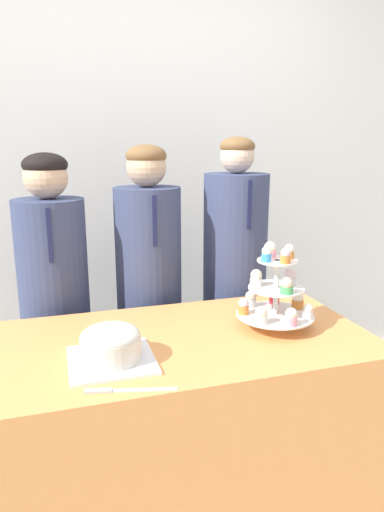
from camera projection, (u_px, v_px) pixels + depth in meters
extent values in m
cube|color=silver|center=(126.00, 160.00, 2.66)|extent=(9.00, 0.06, 2.70)
cube|color=#EF9951|center=(186.00, 431.00, 1.73)|extent=(1.32, 0.71, 0.76)
cube|color=white|center=(112.00, 360.00, 1.45)|extent=(0.27, 0.27, 0.01)
cylinder|color=silver|center=(111.00, 348.00, 1.44)|extent=(0.19, 0.19, 0.08)
ellipsoid|color=silver|center=(110.00, 336.00, 1.43)|extent=(0.19, 0.19, 0.07)
cube|color=silver|center=(145.00, 390.00, 1.28)|extent=(0.18, 0.06, 0.00)
cube|color=#B2B2B7|center=(98.00, 391.00, 1.27)|extent=(0.08, 0.04, 0.01)
cylinder|color=silver|center=(276.00, 294.00, 1.69)|extent=(0.02, 0.02, 0.26)
cylinder|color=silver|center=(275.00, 315.00, 1.71)|extent=(0.29, 0.29, 0.01)
cylinder|color=silver|center=(276.00, 288.00, 1.69)|extent=(0.21, 0.21, 0.01)
cylinder|color=silver|center=(277.00, 261.00, 1.66)|extent=(0.15, 0.15, 0.01)
cylinder|color=#E5333D|center=(274.00, 300.00, 1.82)|extent=(0.04, 0.04, 0.03)
sphere|color=#F4E5C6|center=(274.00, 293.00, 1.82)|extent=(0.04, 0.04, 0.04)
cylinder|color=white|center=(251.00, 303.00, 1.79)|extent=(0.04, 0.04, 0.03)
sphere|color=beige|center=(251.00, 296.00, 1.78)|extent=(0.04, 0.04, 0.04)
cylinder|color=orange|center=(243.00, 310.00, 1.71)|extent=(0.04, 0.04, 0.03)
sphere|color=silver|center=(244.00, 303.00, 1.70)|extent=(0.04, 0.04, 0.04)
cylinder|color=white|center=(261.00, 319.00, 1.61)|extent=(0.05, 0.05, 0.03)
sphere|color=#F4E5C6|center=(261.00, 312.00, 1.61)|extent=(0.04, 0.04, 0.04)
cylinder|color=pink|center=(291.00, 321.00, 1.60)|extent=(0.04, 0.04, 0.03)
sphere|color=white|center=(291.00, 314.00, 1.59)|extent=(0.04, 0.04, 0.04)
cylinder|color=white|center=(308.00, 315.00, 1.66)|extent=(0.04, 0.04, 0.03)
sphere|color=white|center=(308.00, 309.00, 1.65)|extent=(0.04, 0.04, 0.04)
cylinder|color=orange|center=(298.00, 304.00, 1.77)|extent=(0.05, 0.05, 0.03)
sphere|color=#F4E5C6|center=(298.00, 297.00, 1.76)|extent=(0.04, 0.04, 0.04)
cylinder|color=white|center=(256.00, 282.00, 1.70)|extent=(0.05, 0.05, 0.03)
sphere|color=#F4E5C6|center=(256.00, 275.00, 1.70)|extent=(0.04, 0.04, 0.04)
cylinder|color=#4CB766|center=(287.00, 290.00, 1.61)|extent=(0.05, 0.05, 0.02)
sphere|color=beige|center=(287.00, 283.00, 1.61)|extent=(0.04, 0.04, 0.04)
cylinder|color=white|center=(290.00, 281.00, 1.73)|extent=(0.05, 0.05, 0.02)
sphere|color=silver|center=(290.00, 274.00, 1.72)|extent=(0.04, 0.04, 0.04)
cylinder|color=orange|center=(289.00, 255.00, 1.68)|extent=(0.04, 0.04, 0.03)
sphere|color=white|center=(289.00, 249.00, 1.67)|extent=(0.04, 0.04, 0.04)
cylinder|color=pink|center=(270.00, 254.00, 1.70)|extent=(0.05, 0.05, 0.02)
sphere|color=#F4E5C6|center=(270.00, 248.00, 1.69)|extent=(0.05, 0.05, 0.05)
cylinder|color=#3893DB|center=(266.00, 258.00, 1.64)|extent=(0.04, 0.04, 0.03)
sphere|color=white|center=(267.00, 251.00, 1.63)|extent=(0.03, 0.03, 0.03)
cylinder|color=orange|center=(285.00, 260.00, 1.61)|extent=(0.04, 0.04, 0.03)
sphere|color=silver|center=(286.00, 253.00, 1.61)|extent=(0.04, 0.04, 0.04)
cylinder|color=#384266|center=(57.00, 332.00, 2.08)|extent=(0.30, 0.30, 1.21)
sphere|color=#D6AD89|center=(46.00, 177.00, 1.91)|extent=(0.18, 0.18, 0.18)
ellipsoid|color=black|center=(45.00, 165.00, 1.90)|extent=(0.19, 0.19, 0.10)
cube|color=#191E47|center=(50.00, 236.00, 1.82)|extent=(0.02, 0.01, 0.22)
cylinder|color=#384266|center=(150.00, 318.00, 2.19)|extent=(0.31, 0.31, 1.25)
sphere|color=#D6AD89|center=(146.00, 167.00, 2.02)|extent=(0.18, 0.18, 0.18)
ellipsoid|color=brown|center=(146.00, 156.00, 2.01)|extent=(0.18, 0.18, 0.10)
cube|color=#191E47|center=(155.00, 221.00, 1.93)|extent=(0.02, 0.01, 0.22)
cylinder|color=#384266|center=(234.00, 304.00, 2.31)|extent=(0.31, 0.31, 1.30)
sphere|color=beige|center=(237.00, 156.00, 2.14)|extent=(0.16, 0.16, 0.16)
ellipsoid|color=brown|center=(237.00, 146.00, 2.12)|extent=(0.16, 0.16, 0.09)
cube|color=#191E47|center=(250.00, 205.00, 2.04)|extent=(0.02, 0.01, 0.22)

